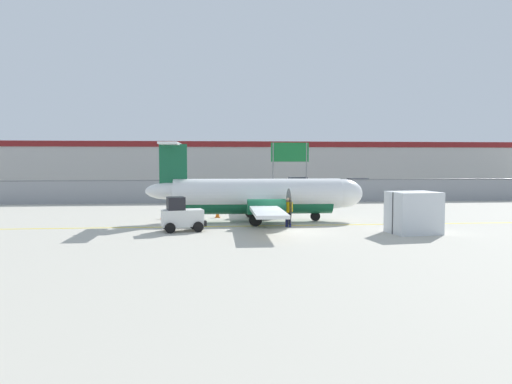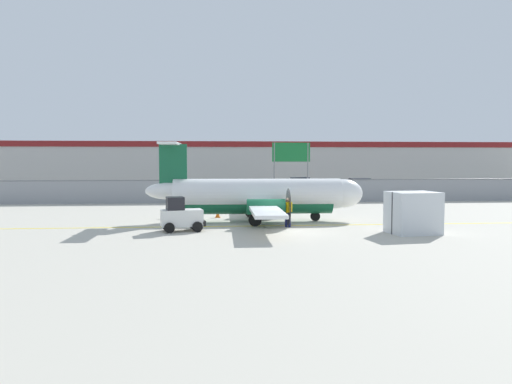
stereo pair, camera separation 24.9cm
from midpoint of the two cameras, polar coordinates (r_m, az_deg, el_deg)
ground_plane at (r=29.52m, az=2.84°, el=-3.85°), size 140.00×140.00×0.01m
perimeter_fence at (r=45.24m, az=-0.09°, el=0.20°), size 98.00×0.10×2.10m
parking_lot_strip at (r=56.75m, az=-1.18°, el=-0.15°), size 98.00×17.00×0.12m
background_building at (r=75.07m, az=-2.25°, el=3.23°), size 91.00×8.10×6.50m
commuter_airplane at (r=31.26m, az=0.38°, el=-0.48°), size 13.67×16.03×4.92m
baggage_tug at (r=27.41m, az=-8.78°, el=-2.68°), size 2.51×1.78×1.88m
ground_crew_worker at (r=28.80m, az=3.47°, el=-2.14°), size 0.50×0.47×1.70m
cargo_container at (r=27.54m, az=17.31°, el=-2.26°), size 2.64×2.30×2.20m
traffic_cone_near_left at (r=33.65m, az=-4.64°, el=-2.40°), size 0.36×0.36×0.64m
traffic_cone_near_right at (r=30.04m, az=-10.54°, el=-3.18°), size 0.36×0.36×0.64m
traffic_cone_far_left at (r=33.31m, az=-10.78°, el=-2.51°), size 0.36×0.36×0.64m
parked_car_0 at (r=52.44m, az=-16.35°, el=0.29°), size 4.26×2.12×1.58m
parked_car_1 at (r=56.97m, az=-7.18°, el=0.67°), size 4.34×2.31×1.58m
parked_car_2 at (r=53.78m, az=-1.16°, el=0.52°), size 4.29×2.20×1.58m
parked_car_3 at (r=62.94m, az=4.60°, el=0.98°), size 4.26×2.12×1.58m
parked_car_4 at (r=60.21m, az=11.53°, el=0.79°), size 4.30×2.22×1.58m
highway_sign at (r=47.29m, az=3.74°, el=4.01°), size 3.60×0.14×5.50m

